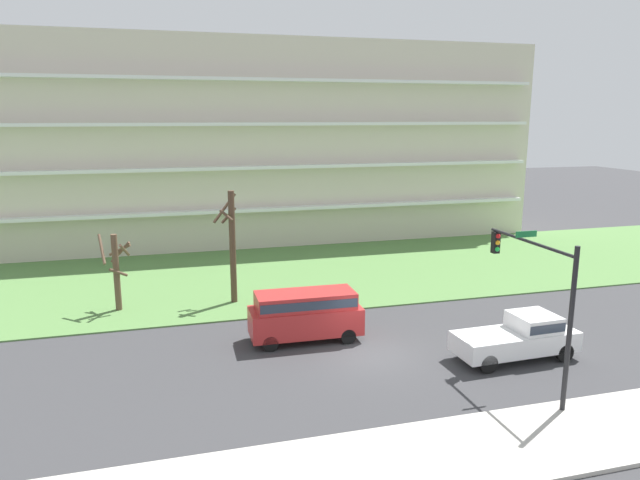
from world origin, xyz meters
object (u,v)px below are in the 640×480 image
object	(u,v)px
tree_left	(232,244)
traffic_signal_mast	(540,286)
van_red_center_left	(305,312)
pickup_white_near_left	(520,336)
tree_far_left	(116,268)

from	to	relation	value
tree_left	traffic_signal_mast	bearing A→B (deg)	-55.01
traffic_signal_mast	tree_left	bearing A→B (deg)	124.99
traffic_signal_mast	van_red_center_left	bearing A→B (deg)	134.31
pickup_white_near_left	traffic_signal_mast	world-z (taller)	traffic_signal_mast
tree_left	pickup_white_near_left	xyz separation A→B (m)	(11.03, -11.03, -2.41)
traffic_signal_mast	tree_far_left	bearing A→B (deg)	138.36
tree_far_left	tree_left	world-z (taller)	tree_left
pickup_white_near_left	traffic_signal_mast	bearing A→B (deg)	-117.41
tree_far_left	tree_left	distance (m)	6.25
tree_left	pickup_white_near_left	distance (m)	15.78
pickup_white_near_left	van_red_center_left	xyz separation A→B (m)	(-8.47, 4.49, 0.38)
van_red_center_left	traffic_signal_mast	distance (m)	10.59
pickup_white_near_left	van_red_center_left	distance (m)	9.60
pickup_white_near_left	van_red_center_left	bearing A→B (deg)	150.09
van_red_center_left	pickup_white_near_left	bearing A→B (deg)	153.37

